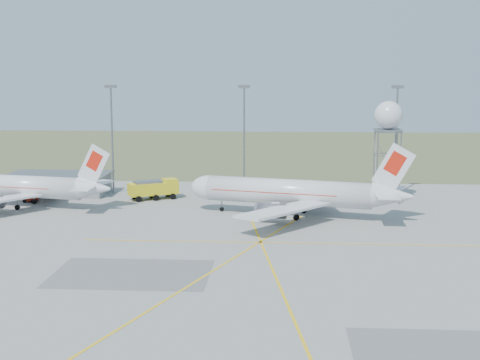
# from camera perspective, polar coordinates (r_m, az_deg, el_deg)

# --- Properties ---
(ground) EXTENTS (400.00, 400.00, 0.00)m
(ground) POSITION_cam_1_polar(r_m,az_deg,el_deg) (62.42, 6.18, -12.35)
(ground) COLOR #9F9F99
(ground) RESTS_ON ground
(grass_strip) EXTENTS (400.00, 120.00, 0.03)m
(grass_strip) POSITION_cam_1_polar(r_m,az_deg,el_deg) (199.34, 4.44, 2.60)
(grass_strip) COLOR #516638
(grass_strip) RESTS_ON ground
(building_grey) EXTENTS (19.00, 10.00, 3.90)m
(building_grey) POSITION_cam_1_polar(r_m,az_deg,el_deg) (130.75, -15.21, -0.32)
(building_grey) COLOR gray
(building_grey) RESTS_ON ground
(mast_a) EXTENTS (2.20, 0.50, 20.50)m
(mast_a) POSITION_cam_1_polar(r_m,az_deg,el_deg) (128.55, -10.88, 4.22)
(mast_a) COLOR slate
(mast_a) RESTS_ON ground
(mast_b) EXTENTS (2.20, 0.50, 20.50)m
(mast_b) POSITION_cam_1_polar(r_m,az_deg,el_deg) (124.68, 0.35, 4.24)
(mast_b) COLOR slate
(mast_b) RESTS_ON ground
(mast_c) EXTENTS (2.20, 0.50, 20.50)m
(mast_c) POSITION_cam_1_polar(r_m,az_deg,el_deg) (126.22, 13.18, 4.05)
(mast_c) COLOR slate
(mast_c) RESTS_ON ground
(airliner_main) EXTENTS (35.97, 34.27, 12.35)m
(airliner_main) POSITION_cam_1_polar(r_m,az_deg,el_deg) (107.04, 4.45, -1.09)
(airliner_main) COLOR silver
(airliner_main) RESTS_ON ground
(airliner_far) EXTENTS (32.93, 31.56, 11.25)m
(airliner_far) POSITION_cam_1_polar(r_m,az_deg,el_deg) (120.52, -18.39, -0.55)
(airliner_far) COLOR silver
(airliner_far) RESTS_ON ground
(radar_tower) EXTENTS (4.95, 4.95, 17.90)m
(radar_tower) POSITION_cam_1_polar(r_m,az_deg,el_deg) (120.28, 12.47, 2.87)
(radar_tower) COLOR slate
(radar_tower) RESTS_ON ground
(fire_truck) EXTENTS (9.29, 6.77, 3.57)m
(fire_truck) POSITION_cam_1_polar(r_m,az_deg,el_deg) (122.19, -7.29, -0.84)
(fire_truck) COLOR yellow
(fire_truck) RESTS_ON ground
(baggage_tug) EXTENTS (2.40, 1.99, 1.78)m
(baggage_tug) POSITION_cam_1_polar(r_m,az_deg,el_deg) (124.46, -17.47, -1.50)
(baggage_tug) COLOR #AB1E0C
(baggage_tug) RESTS_ON ground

